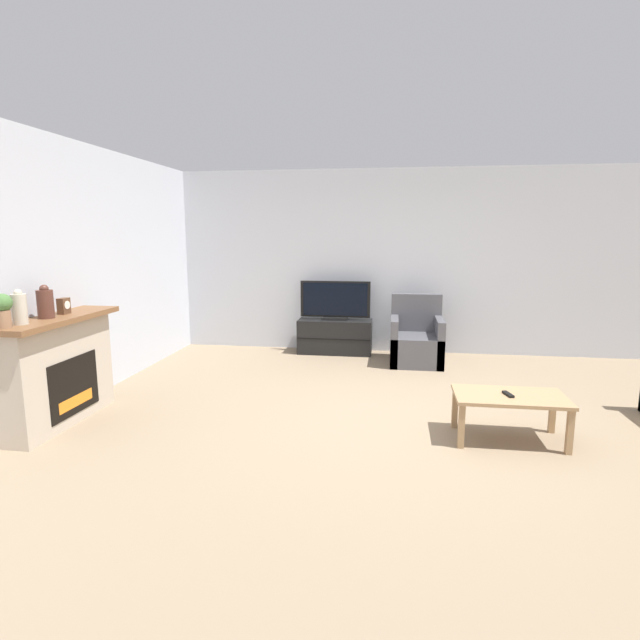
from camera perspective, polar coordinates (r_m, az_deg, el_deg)
name	(u,v)px	position (r m, az deg, el deg)	size (l,w,h in m)	color
ground_plane	(404,422)	(4.90, 9.54, -11.37)	(24.00, 24.00, 0.00)	#89755B
wall_back	(403,262)	(7.53, 9.44, 6.57)	(12.00, 0.06, 2.70)	silver
wall_left	(65,275)	(5.62, -27.09, 4.58)	(0.06, 12.00, 2.70)	silver
fireplace	(58,369)	(5.25, -27.78, -4.99)	(0.43, 1.39, 1.02)	#B7A893
mantel_vase_left	(19,308)	(4.80, -31.13, 1.17)	(0.12, 0.12, 0.30)	beige
mantel_vase_centre_left	(45,303)	(5.04, -28.89, 1.72)	(0.14, 0.14, 0.30)	#512D23
mantel_clock	(64,306)	(5.25, -27.23, 1.43)	(0.08, 0.11, 0.15)	brown
potted_plant	(3,308)	(4.67, -32.51, 1.13)	(0.15, 0.15, 0.28)	#936B4C
tv_stand	(335,336)	(7.44, 1.73, -1.88)	(1.08, 0.43, 0.50)	black
tv	(335,302)	(7.35, 1.74, 2.09)	(1.03, 0.18, 0.57)	black
armchair	(416,342)	(6.99, 10.93, -2.43)	(0.70, 0.76, 0.93)	#4C4C51
coffee_table	(510,401)	(4.61, 20.87, -8.66)	(0.93, 0.53, 0.40)	#A37F56
remote	(508,394)	(4.57, 20.70, -7.94)	(0.08, 0.16, 0.02)	black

